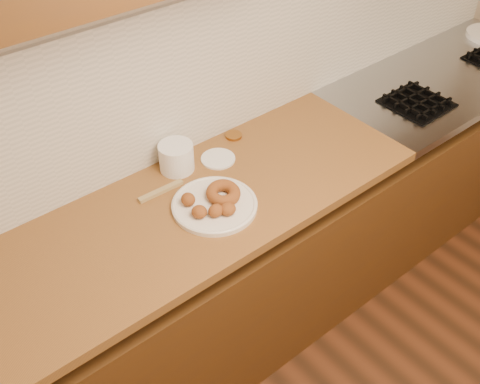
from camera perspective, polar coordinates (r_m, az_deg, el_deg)
name	(u,v)px	position (r m, az deg, el deg)	size (l,w,h in m)	color
wall_back	(220,28)	(2.16, -2.05, 16.32)	(4.00, 0.02, 2.70)	#C4B398
base_cabinet	(267,254)	(2.54, 2.76, -6.33)	(3.60, 0.60, 0.77)	#4A290D
butcher_block	(126,244)	(1.93, -11.50, -5.20)	(2.30, 0.62, 0.04)	brown
stovetop	(447,76)	(2.98, 20.30, 10.98)	(1.30, 0.62, 0.04)	#9EA0A5
backsplash	(223,66)	(2.22, -1.76, 12.69)	(3.60, 0.02, 0.60)	beige
burner_grates	(460,78)	(2.91, 21.43, 10.69)	(0.91, 0.26, 0.03)	black
donut_plate	(215,205)	(1.99, -2.60, -1.36)	(0.30, 0.30, 0.02)	white
ring_donut	(223,193)	(1.99, -1.72, -0.10)	(0.12, 0.12, 0.04)	#95481C
fried_dough_chunks	(208,208)	(1.94, -3.30, -1.60)	(0.16, 0.19, 0.05)	#95481C
plastic_tub	(176,157)	(2.14, -6.48, 3.54)	(0.13, 0.13, 0.11)	white
tub_lid	(218,159)	(2.21, -2.25, 3.39)	(0.13, 0.13, 0.01)	white
brass_jar_lid	(234,136)	(2.33, -0.65, 5.75)	(0.07, 0.07, 0.01)	#9E672A
wooden_utensil	(161,191)	(2.07, -8.04, 0.10)	(0.18, 0.02, 0.01)	#A28955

